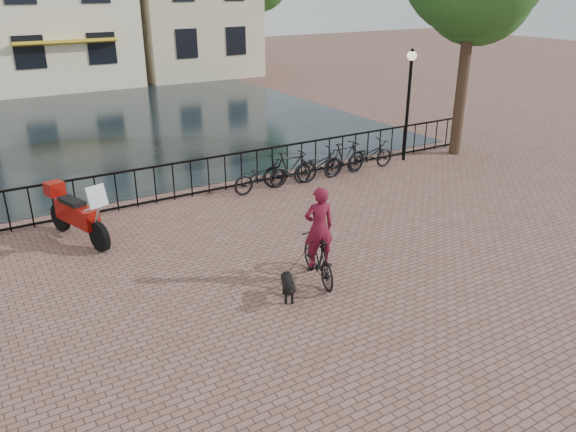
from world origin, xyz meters
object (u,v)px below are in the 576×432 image
lamp_post (409,86)px  cyclist (319,240)px  motorcycle (76,208)px  dog (288,286)px

lamp_post → cyclist: bearing=-143.0°
lamp_post → motorcycle: size_ratio=1.56×
lamp_post → dog: 9.74m
cyclist → dog: 1.10m
dog → cyclist: bearing=44.7°
cyclist → dog: cyclist is taller
lamp_post → motorcycle: lamp_post is taller
dog → motorcycle: (-2.67, 4.58, 0.51)m
dog → motorcycle: motorcycle is taller
lamp_post → cyclist: size_ratio=1.55×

